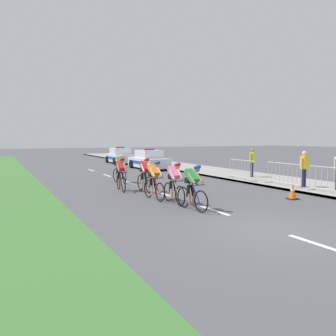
# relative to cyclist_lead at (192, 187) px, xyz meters

# --- Properties ---
(ground_plane) EXTENTS (160.00, 160.00, 0.00)m
(ground_plane) POSITION_rel_cyclist_lead_xyz_m (0.61, -3.15, -0.79)
(ground_plane) COLOR #4C4C51
(sidewalk_slab) EXTENTS (3.94, 60.00, 0.12)m
(sidewalk_slab) POSITION_rel_cyclist_lead_xyz_m (7.89, 10.85, -0.73)
(sidewalk_slab) COLOR gray
(sidewalk_slab) RESTS_ON ground
(kerb_edge) EXTENTS (0.16, 60.00, 0.13)m
(kerb_edge) POSITION_rel_cyclist_lead_xyz_m (6.00, 10.85, -0.72)
(kerb_edge) COLOR #9E9E99
(kerb_edge) RESTS_ON ground
(lane_markings_centre) EXTENTS (0.14, 21.60, 0.01)m
(lane_markings_centre) POSITION_rel_cyclist_lead_xyz_m (0.61, 5.58, -0.78)
(lane_markings_centre) COLOR white
(lane_markings_centre) RESTS_ON ground
(cyclist_lead) EXTENTS (0.44, 1.72, 1.56)m
(cyclist_lead) POSITION_rel_cyclist_lead_xyz_m (0.00, 0.00, 0.00)
(cyclist_lead) COLOR black
(cyclist_lead) RESTS_ON ground
(cyclist_second) EXTENTS (0.42, 1.72, 1.56)m
(cyclist_second) POSITION_rel_cyclist_lead_xyz_m (-0.03, 1.22, 0.00)
(cyclist_second) COLOR black
(cyclist_second) RESTS_ON ground
(cyclist_third) EXTENTS (0.43, 1.72, 1.56)m
(cyclist_third) POSITION_rel_cyclist_lead_xyz_m (-0.32, 2.32, 0.00)
(cyclist_third) COLOR black
(cyclist_third) RESTS_ON ground
(cyclist_fourth) EXTENTS (0.42, 1.72, 1.56)m
(cyclist_fourth) POSITION_rel_cyclist_lead_xyz_m (0.13, 4.29, 0.00)
(cyclist_fourth) COLOR black
(cyclist_fourth) RESTS_ON ground
(cyclist_fifth) EXTENTS (0.45, 1.72, 1.56)m
(cyclist_fifth) POSITION_rel_cyclist_lead_xyz_m (-0.73, 4.99, 0.00)
(cyclist_fifth) COLOR black
(cyclist_fifth) RESTS_ON ground
(cyclist_sixth) EXTENTS (0.44, 1.72, 1.56)m
(cyclist_sixth) POSITION_rel_cyclist_lead_xyz_m (0.14, 7.73, 0.00)
(cyclist_sixth) COLOR black
(cyclist_sixth) RESTS_ON ground
(police_car_nearest) EXTENTS (2.01, 4.41, 1.59)m
(police_car_nearest) POSITION_rel_cyclist_lead_xyz_m (4.87, 14.59, -0.11)
(police_car_nearest) COLOR silver
(police_car_nearest) RESTS_ON ground
(police_car_second) EXTENTS (2.16, 4.48, 1.59)m
(police_car_second) POSITION_rel_cyclist_lead_xyz_m (4.87, 21.32, -0.11)
(police_car_second) COLOR silver
(police_car_second) RESTS_ON ground
(crowd_barrier_front) EXTENTS (0.55, 2.32, 1.07)m
(crowd_barrier_front) POSITION_rel_cyclist_lead_xyz_m (6.57, -0.32, -0.14)
(crowd_barrier_front) COLOR #B7BABF
(crowd_barrier_front) RESTS_ON sidewalk_slab
(crowd_barrier_middle) EXTENTS (0.66, 2.32, 1.07)m
(crowd_barrier_middle) POSITION_rel_cyclist_lead_xyz_m (6.65, 2.45, -0.14)
(crowd_barrier_middle) COLOR #B7BABF
(crowd_barrier_middle) RESTS_ON sidewalk_slab
(crowd_barrier_rear) EXTENTS (0.64, 2.32, 1.07)m
(crowd_barrier_rear) POSITION_rel_cyclist_lead_xyz_m (6.38, 5.25, -0.14)
(crowd_barrier_rear) COLOR #B7BABF
(crowd_barrier_rear) RESTS_ON sidewalk_slab
(traffic_cone_mid) EXTENTS (0.36, 0.36, 0.64)m
(traffic_cone_mid) POSITION_rel_cyclist_lead_xyz_m (4.52, -0.08, -0.48)
(traffic_cone_mid) COLOR black
(traffic_cone_mid) RESTS_ON ground
(spectator_closest) EXTENTS (0.47, 0.39, 1.68)m
(spectator_closest) POSITION_rel_cyclist_lead_xyz_m (7.63, 5.85, 0.30)
(spectator_closest) COLOR #23284C
(spectator_closest) RESTS_ON sidewalk_slab
(spectator_middle) EXTENTS (0.53, 0.29, 1.68)m
(spectator_middle) POSITION_rel_cyclist_lead_xyz_m (6.97, 1.54, 0.30)
(spectator_middle) COLOR #23284C
(spectator_middle) RESTS_ON sidewalk_slab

